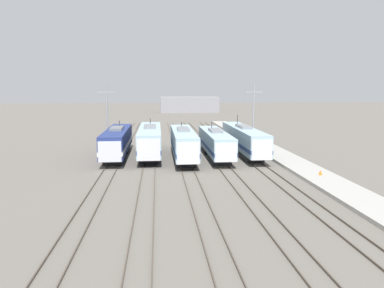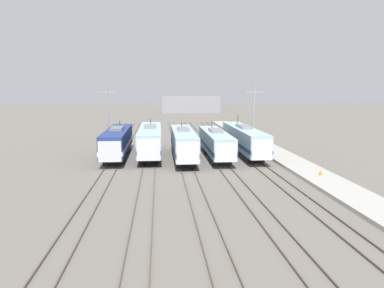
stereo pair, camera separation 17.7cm
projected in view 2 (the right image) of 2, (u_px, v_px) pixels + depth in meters
The scene contains 16 objects.
ground_plane at pixel (187, 170), 43.84m from camera, with size 400.00×400.00×0.00m, color #666059.
rail_pair_far_left at pixel (109, 171), 43.05m from camera, with size 1.50×120.00×0.15m.
rail_pair_center_left at pixel (149, 170), 43.43m from camera, with size 1.51×120.00×0.15m.
rail_pair_center at pixel (187, 169), 43.82m from camera, with size 1.51×120.00×0.15m.
rail_pair_center_right at pixel (225, 168), 44.21m from camera, with size 1.51×120.00×0.15m.
rail_pair_far_right at pixel (262, 168), 44.60m from camera, with size 1.50×120.00×0.15m.
locomotive_far_left at pixel (117, 142), 51.11m from camera, with size 2.94×16.81×4.78m.
locomotive_center_left at pixel (150, 140), 52.40m from camera, with size 3.02×17.94×4.95m.
locomotive_center at pixel (184, 144), 49.67m from camera, with size 2.82×16.50×4.68m.
locomotive_center_right at pixel (216, 143), 51.07m from camera, with size 2.84×16.52×4.63m.
locomotive_far_right at pixel (244, 140), 53.67m from camera, with size 2.78×19.68×5.41m.
catenary_tower_left at pixel (107, 116), 55.87m from camera, with size 2.70×0.25×10.10m.
catenary_tower_right at pixel (254, 115), 57.80m from camera, with size 2.70×0.25×10.10m.
platform at pixel (300, 166), 44.99m from camera, with size 4.00×120.00×0.37m.
traffic_cone at pixel (320, 173), 39.61m from camera, with size 0.39×0.39×0.53m.
depot_building at pixel (190, 105), 147.93m from camera, with size 22.73×9.12×6.05m.
Camera 2 is at (-3.19, -42.79, 9.49)m, focal length 35.00 mm.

